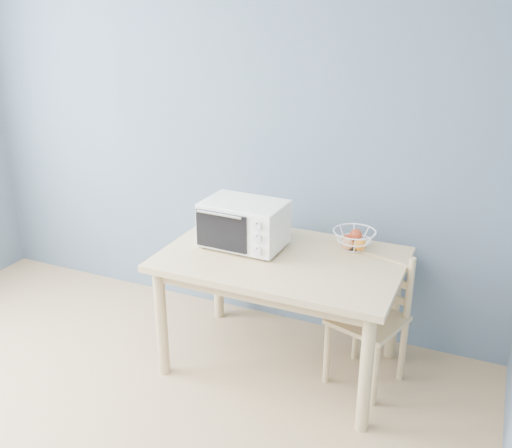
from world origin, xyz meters
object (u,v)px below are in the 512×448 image
at_px(dining_table, 281,272).
at_px(dining_chair, 371,320).
at_px(toaster_oven, 241,223).
at_px(fruit_basket, 354,239).

bearing_deg(dining_table, dining_chair, 9.16).
height_order(toaster_oven, dining_chair, toaster_oven).
height_order(dining_table, dining_chair, dining_chair).
distance_m(toaster_oven, fruit_basket, 0.69).
xyz_separation_m(toaster_oven, fruit_basket, (0.64, 0.23, -0.09)).
distance_m(dining_table, dining_chair, 0.60).
bearing_deg(dining_table, fruit_basket, 37.13).
bearing_deg(toaster_oven, fruit_basket, 21.77).
bearing_deg(fruit_basket, toaster_oven, -160.41).
bearing_deg(toaster_oven, dining_table, -6.71).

